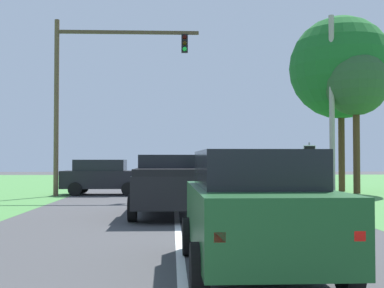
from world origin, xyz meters
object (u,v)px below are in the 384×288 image
at_px(keep_moving_sign, 310,162).
at_px(crossing_suv_far, 104,176).
at_px(red_suv_near, 255,207).
at_px(extra_tree_1, 356,84).
at_px(oak_tree_right, 341,68).
at_px(utility_pole_right, 332,104).
at_px(pickup_truck_lead, 169,184).
at_px(traffic_light, 91,81).

distance_m(keep_moving_sign, crossing_suv_far, 10.39).
relative_size(red_suv_near, extra_tree_1, 0.62).
relative_size(oak_tree_right, extra_tree_1, 1.31).
height_order(red_suv_near, utility_pole_right, utility_pole_right).
xyz_separation_m(crossing_suv_far, extra_tree_1, (13.37, 0.36, 4.89)).
distance_m(pickup_truck_lead, keep_moving_sign, 9.94).
relative_size(oak_tree_right, utility_pole_right, 1.06).
relative_size(pickup_truck_lead, oak_tree_right, 0.55).
height_order(oak_tree_right, utility_pole_right, oak_tree_right).
bearing_deg(pickup_truck_lead, crossing_suv_far, 108.92).
bearing_deg(oak_tree_right, utility_pole_right, -118.83).
height_order(red_suv_near, extra_tree_1, extra_tree_1).
height_order(oak_tree_right, crossing_suv_far, oak_tree_right).
height_order(pickup_truck_lead, utility_pole_right, utility_pole_right).
distance_m(red_suv_near, crossing_suv_far, 18.85).
distance_m(keep_moving_sign, extra_tree_1, 6.09).
relative_size(red_suv_near, traffic_light, 0.54).
xyz_separation_m(pickup_truck_lead, oak_tree_right, (9.76, 12.13, 6.04)).
distance_m(red_suv_near, oak_tree_right, 22.81).
distance_m(utility_pole_right, extra_tree_1, 1.91).
height_order(traffic_light, crossing_suv_far, traffic_light).
xyz_separation_m(pickup_truck_lead, keep_moving_sign, (6.62, 7.38, 0.66)).
distance_m(traffic_light, keep_moving_sign, 11.43).
height_order(pickup_truck_lead, extra_tree_1, extra_tree_1).
bearing_deg(traffic_light, red_suv_near, -72.60).
height_order(traffic_light, oak_tree_right, oak_tree_right).
distance_m(traffic_light, utility_pole_right, 12.51).
bearing_deg(oak_tree_right, pickup_truck_lead, -128.81).
bearing_deg(red_suv_near, pickup_truck_lead, 100.10).
bearing_deg(crossing_suv_far, oak_tree_right, 9.37).
xyz_separation_m(red_suv_near, traffic_light, (-5.41, 17.27, 4.69)).
relative_size(pickup_truck_lead, extra_tree_1, 0.72).
bearing_deg(crossing_suv_far, pickup_truck_lead, -71.08).
bearing_deg(oak_tree_right, keep_moving_sign, -123.43).
xyz_separation_m(pickup_truck_lead, utility_pole_right, (8.50, 9.84, 3.70)).
bearing_deg(extra_tree_1, traffic_light, -174.68).
relative_size(traffic_light, extra_tree_1, 1.16).
distance_m(crossing_suv_far, utility_pole_right, 12.49).
bearing_deg(red_suv_near, extra_tree_1, 65.42).
relative_size(traffic_light, keep_moving_sign, 3.36).
xyz_separation_m(keep_moving_sign, crossing_suv_far, (-10.04, 2.58, -0.73)).
bearing_deg(keep_moving_sign, crossing_suv_far, 165.60).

